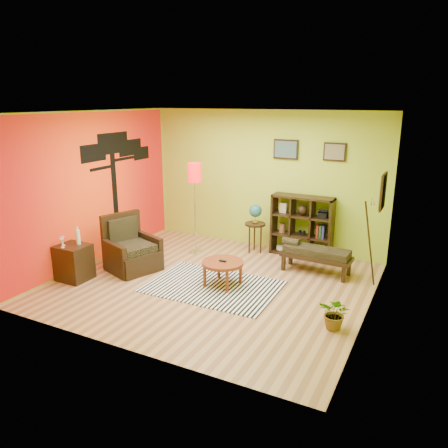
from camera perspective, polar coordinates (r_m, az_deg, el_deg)
The scene contains 11 objects.
ground at distance 7.42m, azimuth -1.55°, elevation -7.78°, with size 5.00×5.00×0.00m, color tan.
room_shell at distance 6.95m, azimuth -2.28°, elevation 6.12°, with size 5.04×4.54×2.82m.
zebra_rug at distance 7.30m, azimuth -1.48°, elevation -8.14°, with size 2.12×1.45×0.01m, color white.
coffee_table at distance 7.22m, azimuth -0.17°, elevation -5.35°, with size 0.69×0.69×0.44m.
armchair at distance 8.12m, azimuth -12.06°, elevation -3.71°, with size 1.05×1.04×1.00m.
side_cabinet at distance 7.91m, azimuth -19.01°, elevation -4.72°, with size 0.52×0.47×0.93m.
floor_lamp at distance 8.50m, azimuth -3.86°, elevation 5.64°, with size 0.27×0.27×1.81m.
globe_table at distance 8.68m, azimuth 4.11°, elevation 1.01°, with size 0.41×0.41×0.99m.
cube_shelf at distance 8.66m, azimuth 10.21°, elevation -0.28°, with size 1.20×0.35×1.20m.
bench at distance 7.91m, azimuth 11.74°, elevation -3.74°, with size 1.27×0.51×0.57m.
potted_plant at distance 6.17m, azimuth 14.36°, elevation -11.67°, with size 0.41×0.46×0.36m, color #26661E.
Camera 1 is at (3.25, -5.96, 3.00)m, focal length 35.00 mm.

